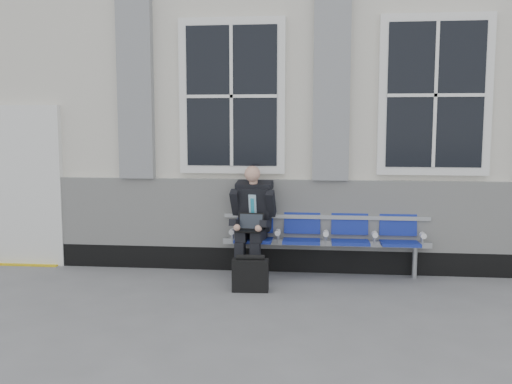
# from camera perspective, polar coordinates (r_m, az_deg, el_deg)

# --- Properties ---
(ground) EXTENTS (70.00, 70.00, 0.00)m
(ground) POSITION_cam_1_polar(r_m,az_deg,el_deg) (6.17, 16.08, -11.42)
(ground) COLOR slate
(ground) RESTS_ON ground
(station_building) EXTENTS (14.40, 4.40, 4.49)m
(station_building) POSITION_cam_1_polar(r_m,az_deg,el_deg) (9.31, 12.76, 8.62)
(station_building) COLOR beige
(station_building) RESTS_ON ground
(bench) EXTENTS (2.60, 0.47, 0.91)m
(bench) POSITION_cam_1_polar(r_m,az_deg,el_deg) (7.23, 6.99, -4.01)
(bench) COLOR #9EA0A3
(bench) RESTS_ON ground
(businessman) EXTENTS (0.57, 0.77, 1.39)m
(businessman) POSITION_cam_1_polar(r_m,az_deg,el_deg) (7.11, -0.35, -2.48)
(businessman) COLOR black
(businessman) RESTS_ON ground
(briefcase) EXTENTS (0.42, 0.19, 0.42)m
(briefcase) POSITION_cam_1_polar(r_m,az_deg,el_deg) (6.58, -0.57, -8.23)
(briefcase) COLOR black
(briefcase) RESTS_ON ground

